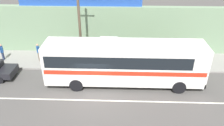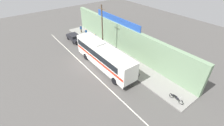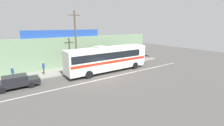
# 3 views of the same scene
# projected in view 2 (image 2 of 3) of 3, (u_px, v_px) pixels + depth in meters

# --- Properties ---
(ground_plane) EXTENTS (70.00, 70.00, 0.00)m
(ground_plane) POSITION_uv_depth(u_px,v_px,m) (88.00, 63.00, 25.82)
(ground_plane) COLOR #4F4C49
(sidewalk_slab) EXTENTS (30.00, 3.60, 0.14)m
(sidewalk_slab) POSITION_uv_depth(u_px,v_px,m) (113.00, 53.00, 28.38)
(sidewalk_slab) COLOR gray
(sidewalk_slab) RESTS_ON ground_plane
(storefront_facade) EXTENTS (30.00, 0.70, 4.80)m
(storefront_facade) POSITION_uv_depth(u_px,v_px,m) (123.00, 38.00, 28.15)
(storefront_facade) COLOR gray
(storefront_facade) RESTS_ON ground_plane
(storefront_billboard) EXTENTS (11.76, 0.12, 1.10)m
(storefront_billboard) POSITION_uv_depth(u_px,v_px,m) (117.00, 20.00, 27.67)
(storefront_billboard) COLOR #234CAD
(storefront_billboard) RESTS_ON storefront_facade
(road_center_stripe) EXTENTS (30.00, 0.14, 0.01)m
(road_center_stripe) POSITION_uv_depth(u_px,v_px,m) (84.00, 65.00, 25.42)
(road_center_stripe) COLOR silver
(road_center_stripe) RESTS_ON ground_plane
(intercity_bus) EXTENTS (12.40, 2.62, 3.78)m
(intercity_bus) POSITION_uv_depth(u_px,v_px,m) (103.00, 55.00, 23.89)
(intercity_bus) COLOR white
(intercity_bus) RESTS_ON ground_plane
(parked_car) EXTENTS (4.47, 1.90, 1.37)m
(parked_car) POSITION_uv_depth(u_px,v_px,m) (74.00, 37.00, 32.41)
(parked_car) COLOR black
(parked_car) RESTS_ON ground_plane
(utility_pole) EXTENTS (1.60, 0.22, 8.36)m
(utility_pole) POSITION_uv_depth(u_px,v_px,m) (102.00, 30.00, 26.17)
(utility_pole) COLOR brown
(utility_pole) RESTS_ON sidewalk_slab
(motorcycle_green) EXTENTS (1.91, 0.56, 0.94)m
(motorcycle_green) POSITION_uv_depth(u_px,v_px,m) (135.00, 72.00, 23.01)
(motorcycle_green) COLOR black
(motorcycle_green) RESTS_ON sidewalk_slab
(motorcycle_orange) EXTENTS (1.92, 0.56, 0.94)m
(motorcycle_orange) POSITION_uv_depth(u_px,v_px,m) (176.00, 98.00, 18.69)
(motorcycle_orange) COLOR black
(motorcycle_orange) RESTS_ON sidewalk_slab
(pedestrian_far_right) EXTENTS (0.30, 0.48, 1.72)m
(pedestrian_far_right) POSITION_uv_depth(u_px,v_px,m) (81.00, 28.00, 35.39)
(pedestrian_far_right) COLOR brown
(pedestrian_far_right) RESTS_ON sidewalk_slab
(pedestrian_near_shop) EXTENTS (0.30, 0.48, 1.64)m
(pedestrian_near_shop) POSITION_uv_depth(u_px,v_px,m) (86.00, 32.00, 33.74)
(pedestrian_near_shop) COLOR navy
(pedestrian_near_shop) RESTS_ON sidewalk_slab
(pedestrian_far_left) EXTENTS (0.30, 0.48, 1.73)m
(pedestrian_far_left) POSITION_uv_depth(u_px,v_px,m) (95.00, 37.00, 31.38)
(pedestrian_far_left) COLOR brown
(pedestrian_far_left) RESTS_ON sidewalk_slab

